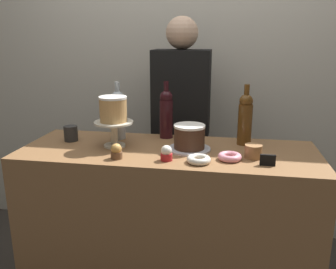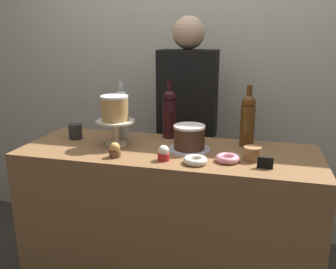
{
  "view_description": "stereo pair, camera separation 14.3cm",
  "coord_description": "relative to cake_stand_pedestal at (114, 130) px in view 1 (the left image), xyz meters",
  "views": [
    {
      "loc": [
        0.3,
        -1.72,
        1.48
      ],
      "look_at": [
        0.0,
        0.0,
        0.99
      ],
      "focal_mm": 37.79,
      "sensor_mm": 36.0,
      "label": 1
    },
    {
      "loc": [
        0.44,
        -1.69,
        1.48
      ],
      "look_at": [
        0.0,
        0.0,
        0.99
      ],
      "focal_mm": 37.79,
      "sensor_mm": 36.0,
      "label": 2
    }
  ],
  "objects": [
    {
      "name": "chocolate_round_cake",
      "position": [
        0.4,
        0.02,
        -0.02
      ],
      "size": [
        0.16,
        0.16,
        0.12
      ],
      "color": "#3D2619",
      "rests_on": "silver_serving_platter"
    },
    {
      "name": "white_layer_cake",
      "position": [
        0.0,
        -0.0,
        0.11
      ],
      "size": [
        0.14,
        0.14,
        0.13
      ],
      "color": "tan",
      "rests_on": "cake_stand_pedestal"
    },
    {
      "name": "cupcake_vanilla",
      "position": [
        0.31,
        -0.16,
        -0.06
      ],
      "size": [
        0.06,
        0.06,
        0.07
      ],
      "color": "red",
      "rests_on": "display_counter"
    },
    {
      "name": "price_sign_chalkboard",
      "position": [
        0.77,
        -0.15,
        -0.07
      ],
      "size": [
        0.07,
        0.01,
        0.05
      ],
      "color": "black",
      "rests_on": "display_counter"
    },
    {
      "name": "wine_bottle_amber",
      "position": [
        0.68,
        0.17,
        0.05
      ],
      "size": [
        0.08,
        0.08,
        0.33
      ],
      "color": "#5B3814",
      "rests_on": "display_counter"
    },
    {
      "name": "silver_serving_platter",
      "position": [
        0.4,
        0.02,
        -0.09
      ],
      "size": [
        0.22,
        0.22,
        0.01
      ],
      "color": "silver",
      "rests_on": "display_counter"
    },
    {
      "name": "coffee_cup_ceramic",
      "position": [
        -0.27,
        0.07,
        -0.05
      ],
      "size": [
        0.08,
        0.08,
        0.08
      ],
      "color": "#282828",
      "rests_on": "display_counter"
    },
    {
      "name": "display_counter",
      "position": [
        0.29,
        0.0,
        -0.55
      ],
      "size": [
        1.53,
        0.56,
        0.91
      ],
      "color": "brown",
      "rests_on": "ground_plane"
    },
    {
      "name": "cookie_stack",
      "position": [
        0.71,
        -0.06,
        -0.06
      ],
      "size": [
        0.08,
        0.08,
        0.07
      ],
      "color": "olive",
      "rests_on": "display_counter"
    },
    {
      "name": "barista_figure",
      "position": [
        0.28,
        0.51,
        -0.17
      ],
      "size": [
        0.36,
        0.22,
        1.6
      ],
      "color": "black",
      "rests_on": "ground_plane"
    },
    {
      "name": "cupcake_caramel",
      "position": [
        0.07,
        -0.18,
        -0.06
      ],
      "size": [
        0.06,
        0.06,
        0.07
      ],
      "color": "brown",
      "rests_on": "display_counter"
    },
    {
      "name": "donut_pink",
      "position": [
        0.6,
        -0.11,
        -0.08
      ],
      "size": [
        0.11,
        0.11,
        0.03
      ],
      "color": "pink",
      "rests_on": "display_counter"
    },
    {
      "name": "wine_bottle_dark_red",
      "position": [
        0.24,
        0.22,
        0.05
      ],
      "size": [
        0.08,
        0.08,
        0.33
      ],
      "color": "black",
      "rests_on": "display_counter"
    },
    {
      "name": "back_wall",
      "position": [
        0.29,
        0.86,
        0.29
      ],
      "size": [
        6.0,
        0.05,
        2.6
      ],
      "color": "beige",
      "rests_on": "ground_plane"
    },
    {
      "name": "cake_stand_pedestal",
      "position": [
        0.0,
        0.0,
        0.0
      ],
      "size": [
        0.21,
        0.21,
        0.14
      ],
      "color": "beige",
      "rests_on": "display_counter"
    },
    {
      "name": "wine_bottle_clear",
      "position": [
        -0.02,
        0.16,
        0.05
      ],
      "size": [
        0.08,
        0.08,
        0.33
      ],
      "color": "#B2BCC1",
      "rests_on": "display_counter"
    },
    {
      "name": "donut_sugar",
      "position": [
        0.46,
        -0.17,
        -0.08
      ],
      "size": [
        0.11,
        0.11,
        0.03
      ],
      "color": "silver",
      "rests_on": "display_counter"
    }
  ]
}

